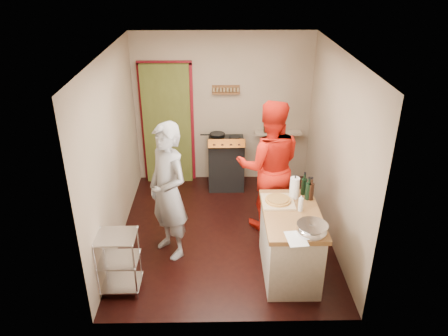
{
  "coord_description": "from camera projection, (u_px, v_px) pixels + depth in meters",
  "views": [
    {
      "loc": [
        -0.11,
        -5.35,
        3.7
      ],
      "look_at": [
        -0.01,
        0.0,
        1.05
      ],
      "focal_mm": 35.0,
      "sensor_mm": 36.0,
      "label": 1
    }
  ],
  "objects": [
    {
      "name": "person_red",
      "position": [
        269.0,
        166.0,
        6.19
      ],
      "size": [
        0.96,
        0.75,
        1.94
      ],
      "primitive_type": "imported",
      "rotation": [
        0.0,
        0.0,
        3.12
      ],
      "color": "red",
      "rests_on": "ground"
    },
    {
      "name": "right_wall",
      "position": [
        336.0,
        150.0,
        5.88
      ],
      "size": [
        0.04,
        3.5,
        2.6
      ],
      "primitive_type": "cube",
      "color": "tan",
      "rests_on": "ground"
    },
    {
      "name": "left_wall",
      "position": [
        113.0,
        152.0,
        5.83
      ],
      "size": [
        0.04,
        3.5,
        2.6
      ],
      "primitive_type": "cube",
      "color": "tan",
      "rests_on": "ground"
    },
    {
      "name": "floor",
      "position": [
        225.0,
        232.0,
        6.43
      ],
      "size": [
        3.5,
        3.5,
        0.0
      ],
      "primitive_type": "plane",
      "color": "black",
      "rests_on": "ground"
    },
    {
      "name": "back_wall",
      "position": [
        186.0,
        118.0,
        7.52
      ],
      "size": [
        3.0,
        0.44,
        2.6
      ],
      "color": "tan",
      "rests_on": "ground"
    },
    {
      "name": "person_stripe",
      "position": [
        168.0,
        192.0,
        5.6
      ],
      "size": [
        0.78,
        0.81,
        1.87
      ],
      "primitive_type": "imported",
      "rotation": [
        0.0,
        0.0,
        -0.87
      ],
      "color": "#AEAFB3",
      "rests_on": "ground"
    },
    {
      "name": "wire_shelving",
      "position": [
        118.0,
        260.0,
        5.14
      ],
      "size": [
        0.48,
        0.4,
        0.8
      ],
      "color": "silver",
      "rests_on": "ground"
    },
    {
      "name": "stove",
      "position": [
        226.0,
        162.0,
        7.51
      ],
      "size": [
        0.6,
        0.63,
        1.0
      ],
      "color": "black",
      "rests_on": "ground"
    },
    {
      "name": "ceiling",
      "position": [
        225.0,
        52.0,
        5.27
      ],
      "size": [
        3.0,
        3.5,
        0.02
      ],
      "primitive_type": "cube",
      "color": "white",
      "rests_on": "back_wall"
    },
    {
      "name": "island",
      "position": [
        290.0,
        241.0,
        5.43
      ],
      "size": [
        0.69,
        1.27,
        1.19
      ],
      "color": "beige",
      "rests_on": "ground"
    }
  ]
}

